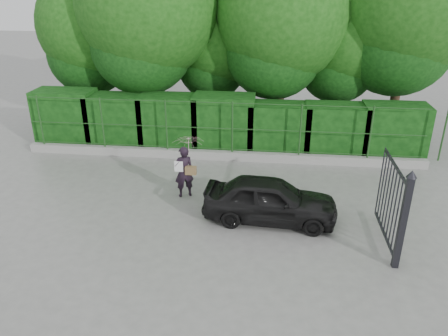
# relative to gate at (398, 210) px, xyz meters

# --- Properties ---
(ground) EXTENTS (80.00, 80.00, 0.00)m
(ground) POSITION_rel_gate_xyz_m (-4.60, 0.72, -1.19)
(ground) COLOR gray
(kerb) EXTENTS (14.00, 0.25, 0.30)m
(kerb) POSITION_rel_gate_xyz_m (-4.60, 5.22, -1.04)
(kerb) COLOR #9E9E99
(kerb) RESTS_ON ground
(fence) EXTENTS (14.13, 0.06, 1.80)m
(fence) POSITION_rel_gate_xyz_m (-4.38, 5.22, 0.01)
(fence) COLOR #214B1D
(fence) RESTS_ON kerb
(hedge) EXTENTS (14.20, 1.20, 2.07)m
(hedge) POSITION_rel_gate_xyz_m (-4.74, 6.22, -0.21)
(hedge) COLOR black
(hedge) RESTS_ON ground
(trees) EXTENTS (17.10, 6.15, 8.08)m
(trees) POSITION_rel_gate_xyz_m (-3.46, 8.46, 3.43)
(trees) COLOR black
(trees) RESTS_ON ground
(gate) EXTENTS (0.22, 2.33, 2.36)m
(gate) POSITION_rel_gate_xyz_m (0.00, 0.00, 0.00)
(gate) COLOR black
(gate) RESTS_ON ground
(woman) EXTENTS (0.92, 0.90, 1.83)m
(woman) POSITION_rel_gate_xyz_m (-5.22, 2.39, 0.01)
(woman) COLOR black
(woman) RESTS_ON ground
(car) EXTENTS (3.57, 1.64, 1.19)m
(car) POSITION_rel_gate_xyz_m (-2.82, 1.27, -0.59)
(car) COLOR black
(car) RESTS_ON ground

